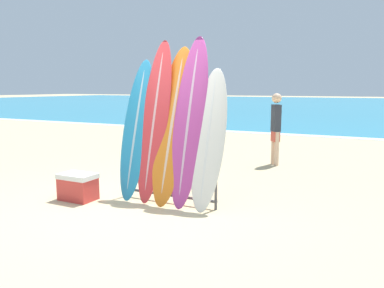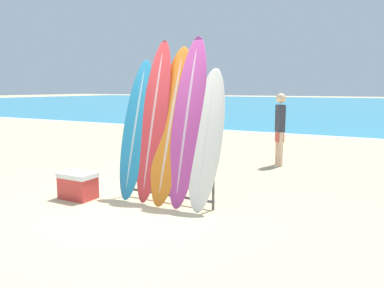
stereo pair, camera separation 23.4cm
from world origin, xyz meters
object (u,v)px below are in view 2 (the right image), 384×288
at_px(cooler_box, 78,185).
at_px(surfboard_slot_4, 206,139).
at_px(person_near_water, 213,117).
at_px(surfboard_slot_1, 154,120).
at_px(person_mid_beach, 280,127).
at_px(surfboard_rack, 167,175).
at_px(surfboard_slot_3, 188,121).
at_px(surfboard_slot_0, 136,129).
at_px(surfboard_slot_2, 171,124).

bearing_deg(cooler_box, surfboard_slot_4, 15.17).
xyz_separation_m(surfboard_slot_4, person_near_water, (-2.63, 5.77, -0.16)).
xyz_separation_m(surfboard_slot_1, person_mid_beach, (1.06, 3.51, -0.37)).
relative_size(surfboard_rack, surfboard_slot_3, 0.63).
bearing_deg(cooler_box, surfboard_slot_3, 20.01).
bearing_deg(person_near_water, surfboard_slot_0, -68.27).
distance_m(surfboard_slot_4, cooler_box, 2.26).
xyz_separation_m(surfboard_rack, cooler_box, (-1.38, -0.51, -0.22)).
height_order(surfboard_slot_4, cooler_box, surfboard_slot_4).
height_order(surfboard_slot_2, person_near_water, surfboard_slot_2).
bearing_deg(surfboard_slot_3, surfboard_rack, -161.36).
bearing_deg(person_near_water, surfboard_slot_3, -59.67).
xyz_separation_m(surfboard_slot_0, cooler_box, (-0.75, -0.58, -0.90)).
height_order(surfboard_rack, surfboard_slot_4, surfboard_slot_4).
bearing_deg(surfboard_slot_0, surfboard_slot_2, 4.19).
relative_size(surfboard_slot_1, person_near_water, 1.57).
height_order(surfboard_rack, cooler_box, surfboard_rack).
height_order(surfboard_slot_1, surfboard_slot_2, surfboard_slot_1).
height_order(person_mid_beach, cooler_box, person_mid_beach).
bearing_deg(surfboard_slot_3, surfboard_slot_0, -177.94).
xyz_separation_m(surfboard_slot_3, cooler_box, (-1.68, -0.61, -1.07)).
relative_size(surfboard_slot_0, surfboard_slot_3, 0.87).
bearing_deg(cooler_box, person_near_water, 95.38).
distance_m(surfboard_slot_0, person_mid_beach, 3.81).
height_order(surfboard_rack, surfboard_slot_1, surfboard_slot_1).
bearing_deg(person_near_water, cooler_box, -76.05).
height_order(surfboard_rack, person_near_water, person_near_water).
height_order(surfboard_slot_0, surfboard_slot_2, surfboard_slot_2).
xyz_separation_m(surfboard_slot_1, cooler_box, (-1.07, -0.61, -1.05)).
bearing_deg(person_mid_beach, surfboard_slot_4, 140.53).
xyz_separation_m(surfboard_slot_0, surfboard_slot_1, (0.33, 0.03, 0.15)).
distance_m(surfboard_slot_2, person_near_water, 6.04).
distance_m(surfboard_slot_1, person_near_water, 5.96).
height_order(surfboard_slot_3, cooler_box, surfboard_slot_3).
xyz_separation_m(surfboard_rack, surfboard_slot_0, (-0.63, 0.07, 0.69)).
bearing_deg(surfboard_slot_2, surfboard_slot_1, -177.70).
relative_size(surfboard_rack, surfboard_slot_2, 0.66).
bearing_deg(surfboard_slot_2, cooler_box, -155.72).
bearing_deg(surfboard_slot_1, surfboard_slot_3, -0.06).
xyz_separation_m(surfboard_slot_1, person_near_water, (-1.67, 5.70, -0.39)).
relative_size(surfboard_rack, surfboard_slot_1, 0.64).
bearing_deg(surfboard_rack, cooler_box, -159.69).
distance_m(surfboard_slot_3, person_near_water, 6.16).
height_order(surfboard_slot_4, person_near_water, surfboard_slot_4).
height_order(surfboard_slot_1, surfboard_slot_4, surfboard_slot_1).
relative_size(person_near_water, cooler_box, 2.80).
bearing_deg(surfboard_slot_0, person_mid_beach, 68.65).
distance_m(surfboard_rack, cooler_box, 1.49).
xyz_separation_m(person_near_water, cooler_box, (0.59, -6.32, -0.66)).
bearing_deg(surfboard_slot_3, person_near_water, 111.77).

